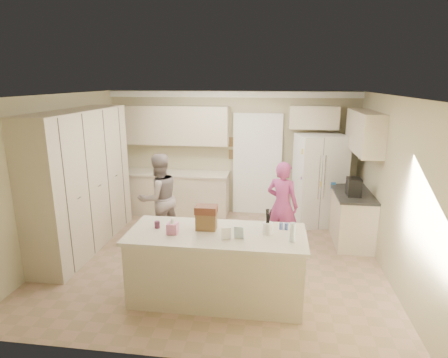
# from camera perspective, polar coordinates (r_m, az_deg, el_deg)

# --- Properties ---
(floor) EXTENTS (5.20, 4.60, 0.02)m
(floor) POSITION_cam_1_polar(r_m,az_deg,el_deg) (6.25, -1.37, -12.04)
(floor) COLOR #9D7B64
(floor) RESTS_ON ground
(ceiling) EXTENTS (5.20, 4.60, 0.02)m
(ceiling) POSITION_cam_1_polar(r_m,az_deg,el_deg) (5.57, -1.54, 12.74)
(ceiling) COLOR white
(ceiling) RESTS_ON wall_back
(wall_back) EXTENTS (5.20, 0.02, 2.60)m
(wall_back) POSITION_cam_1_polar(r_m,az_deg,el_deg) (8.00, 1.18, 3.95)
(wall_back) COLOR tan
(wall_back) RESTS_ON ground
(wall_front) EXTENTS (5.20, 0.02, 2.60)m
(wall_front) POSITION_cam_1_polar(r_m,az_deg,el_deg) (3.64, -7.32, -9.89)
(wall_front) COLOR tan
(wall_front) RESTS_ON ground
(wall_left) EXTENTS (0.02, 4.60, 2.60)m
(wall_left) POSITION_cam_1_polar(r_m,az_deg,el_deg) (6.69, -24.10, 0.45)
(wall_left) COLOR tan
(wall_left) RESTS_ON ground
(wall_right) EXTENTS (0.02, 4.60, 2.60)m
(wall_right) POSITION_cam_1_polar(r_m,az_deg,el_deg) (5.95, 24.20, -1.23)
(wall_right) COLOR tan
(wall_right) RESTS_ON ground
(crown_back) EXTENTS (5.20, 0.08, 0.12)m
(crown_back) POSITION_cam_1_polar(r_m,az_deg,el_deg) (7.81, 1.19, 12.77)
(crown_back) COLOR white
(crown_back) RESTS_ON wall_back
(pantry_bank) EXTENTS (0.60, 2.60, 2.35)m
(pantry_bank) POSITION_cam_1_polar(r_m,az_deg,el_deg) (6.73, -20.86, -0.24)
(pantry_bank) COLOR beige
(pantry_bank) RESTS_ON floor
(back_base_cab) EXTENTS (2.20, 0.60, 0.88)m
(back_base_cab) POSITION_cam_1_polar(r_m,az_deg,el_deg) (8.13, -7.19, -2.25)
(back_base_cab) COLOR beige
(back_base_cab) RESTS_ON floor
(back_countertop) EXTENTS (2.24, 0.63, 0.04)m
(back_countertop) POSITION_cam_1_polar(r_m,az_deg,el_deg) (7.99, -7.32, 0.88)
(back_countertop) COLOR beige
(back_countertop) RESTS_ON back_base_cab
(back_upper_cab) EXTENTS (2.20, 0.35, 0.80)m
(back_upper_cab) POSITION_cam_1_polar(r_m,az_deg,el_deg) (7.94, -7.30, 8.13)
(back_upper_cab) COLOR beige
(back_upper_cab) RESTS_ON wall_back
(doorway_opening) EXTENTS (0.90, 0.06, 2.10)m
(doorway_opening) POSITION_cam_1_polar(r_m,az_deg,el_deg) (7.98, 5.08, 2.03)
(doorway_opening) COLOR black
(doorway_opening) RESTS_ON floor
(doorway_casing) EXTENTS (1.02, 0.03, 2.22)m
(doorway_casing) POSITION_cam_1_polar(r_m,az_deg,el_deg) (7.95, 5.06, 1.97)
(doorway_casing) COLOR white
(doorway_casing) RESTS_ON floor
(wall_frame_upper) EXTENTS (0.15, 0.02, 0.20)m
(wall_frame_upper) POSITION_cam_1_polar(r_m,az_deg,el_deg) (7.92, 1.30, 5.67)
(wall_frame_upper) COLOR brown
(wall_frame_upper) RESTS_ON wall_back
(wall_frame_lower) EXTENTS (0.15, 0.02, 0.20)m
(wall_frame_lower) POSITION_cam_1_polar(r_m,az_deg,el_deg) (7.97, 1.29, 3.75)
(wall_frame_lower) COLOR brown
(wall_frame_lower) RESTS_ON wall_back
(refrigerator) EXTENTS (1.05, 0.90, 1.80)m
(refrigerator) POSITION_cam_1_polar(r_m,az_deg,el_deg) (7.61, 14.30, -0.19)
(refrigerator) COLOR white
(refrigerator) RESTS_ON floor
(fridge_seam) EXTENTS (0.02, 0.02, 1.78)m
(fridge_seam) POSITION_cam_1_polar(r_m,az_deg,el_deg) (7.27, 14.60, -0.91)
(fridge_seam) COLOR gray
(fridge_seam) RESTS_ON refrigerator
(fridge_dispenser) EXTENTS (0.22, 0.03, 0.35)m
(fridge_dispenser) POSITION_cam_1_polar(r_m,az_deg,el_deg) (7.17, 13.00, 1.05)
(fridge_dispenser) COLOR black
(fridge_dispenser) RESTS_ON refrigerator
(fridge_handle_l) EXTENTS (0.02, 0.02, 0.85)m
(fridge_handle_l) POSITION_cam_1_polar(r_m,az_deg,el_deg) (7.21, 14.30, 0.22)
(fridge_handle_l) COLOR silver
(fridge_handle_l) RESTS_ON refrigerator
(fridge_handle_r) EXTENTS (0.02, 0.02, 0.85)m
(fridge_handle_r) POSITION_cam_1_polar(r_m,az_deg,el_deg) (7.22, 15.08, 0.19)
(fridge_handle_r) COLOR silver
(fridge_handle_r) RESTS_ON refrigerator
(over_fridge_cab) EXTENTS (0.95, 0.35, 0.45)m
(over_fridge_cab) POSITION_cam_1_polar(r_m,az_deg,el_deg) (7.69, 13.51, 9.12)
(over_fridge_cab) COLOR beige
(over_fridge_cab) RESTS_ON wall_back
(right_base_cab) EXTENTS (0.60, 1.20, 0.88)m
(right_base_cab) POSITION_cam_1_polar(r_m,az_deg,el_deg) (7.06, 18.83, -5.64)
(right_base_cab) COLOR beige
(right_base_cab) RESTS_ON floor
(right_countertop) EXTENTS (0.63, 1.24, 0.04)m
(right_countertop) POSITION_cam_1_polar(r_m,az_deg,el_deg) (6.92, 19.06, -2.06)
(right_countertop) COLOR #2D2B28
(right_countertop) RESTS_ON right_base_cab
(right_upper_cab) EXTENTS (0.35, 1.50, 0.70)m
(right_upper_cab) POSITION_cam_1_polar(r_m,az_deg,el_deg) (6.92, 20.59, 6.74)
(right_upper_cab) COLOR beige
(right_upper_cab) RESTS_ON wall_right
(coffee_maker) EXTENTS (0.22, 0.28, 0.30)m
(coffee_maker) POSITION_cam_1_polar(r_m,az_deg,el_deg) (6.67, 19.17, -1.15)
(coffee_maker) COLOR black
(coffee_maker) RESTS_ON right_countertop
(island_base) EXTENTS (2.20, 0.90, 0.88)m
(island_base) POSITION_cam_1_polar(r_m,az_deg,el_deg) (5.05, -1.12, -13.24)
(island_base) COLOR beige
(island_base) RESTS_ON floor
(island_top) EXTENTS (2.28, 0.96, 0.05)m
(island_top) POSITION_cam_1_polar(r_m,az_deg,el_deg) (4.85, -1.15, -8.44)
(island_top) COLOR beige
(island_top) RESTS_ON island_base
(utensil_crock) EXTENTS (0.13, 0.13, 0.15)m
(utensil_crock) POSITION_cam_1_polar(r_m,az_deg,el_deg) (4.80, 6.69, -7.46)
(utensil_crock) COLOR white
(utensil_crock) RESTS_ON island_top
(tissue_box) EXTENTS (0.13, 0.13, 0.14)m
(tissue_box) POSITION_cam_1_polar(r_m,az_deg,el_deg) (4.83, -7.85, -7.44)
(tissue_box) COLOR pink
(tissue_box) RESTS_ON island_top
(tissue_plume) EXTENTS (0.08, 0.08, 0.08)m
(tissue_plume) POSITION_cam_1_polar(r_m,az_deg,el_deg) (4.79, -7.90, -6.22)
(tissue_plume) COLOR white
(tissue_plume) RESTS_ON tissue_box
(dollhouse_body) EXTENTS (0.26, 0.18, 0.22)m
(dollhouse_body) POSITION_cam_1_polar(r_m,az_deg,el_deg) (4.91, -2.72, -6.43)
(dollhouse_body) COLOR brown
(dollhouse_body) RESTS_ON island_top
(dollhouse_roof) EXTENTS (0.28, 0.20, 0.10)m
(dollhouse_roof) POSITION_cam_1_polar(r_m,az_deg,el_deg) (4.85, -2.74, -4.67)
(dollhouse_roof) COLOR #592D1E
(dollhouse_roof) RESTS_ON dollhouse_body
(jam_jar) EXTENTS (0.07, 0.07, 0.09)m
(jam_jar) POSITION_cam_1_polar(r_m,az_deg,el_deg) (5.04, -10.15, -6.87)
(jam_jar) COLOR #59263F
(jam_jar) RESTS_ON island_top
(greeting_card_a) EXTENTS (0.12, 0.06, 0.16)m
(greeting_card_a) POSITION_cam_1_polar(r_m,az_deg,el_deg) (4.60, 0.32, -8.31)
(greeting_card_a) COLOR white
(greeting_card_a) RESTS_ON island_top
(greeting_card_b) EXTENTS (0.12, 0.05, 0.16)m
(greeting_card_b) POSITION_cam_1_polar(r_m,az_deg,el_deg) (4.63, 2.26, -8.16)
(greeting_card_b) COLOR silver
(greeting_card_b) RESTS_ON island_top
(water_bottle) EXTENTS (0.07, 0.07, 0.24)m
(water_bottle) POSITION_cam_1_polar(r_m,az_deg,el_deg) (4.61, 10.41, -8.01)
(water_bottle) COLOR silver
(water_bottle) RESTS_ON island_top
(shaker_salt) EXTENTS (0.05, 0.05, 0.09)m
(shaker_salt) POSITION_cam_1_polar(r_m,az_deg,el_deg) (4.97, 8.69, -7.11)
(shaker_salt) COLOR #485CA1
(shaker_salt) RESTS_ON island_top
(shaker_pepper) EXTENTS (0.05, 0.05, 0.09)m
(shaker_pepper) POSITION_cam_1_polar(r_m,az_deg,el_deg) (4.98, 9.50, -7.13)
(shaker_pepper) COLOR #485CA1
(shaker_pepper) RESTS_ON island_top
(teen_boy) EXTENTS (0.98, 0.97, 1.59)m
(teen_boy) POSITION_cam_1_polar(r_m,az_deg,el_deg) (6.71, -9.87, -2.89)
(teen_boy) COLOR gray
(teen_boy) RESTS_ON floor
(teen_girl) EXTENTS (0.65, 0.55, 1.52)m
(teen_girl) POSITION_cam_1_polar(r_m,az_deg,el_deg) (6.43, 8.85, -3.97)
(teen_girl) COLOR #BB437C
(teen_girl) RESTS_ON floor
(fridge_magnets) EXTENTS (0.76, 0.02, 1.44)m
(fridge_magnets) POSITION_cam_1_polar(r_m,az_deg,el_deg) (7.26, 14.61, -0.93)
(fridge_magnets) COLOR tan
(fridge_magnets) RESTS_ON refrigerator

